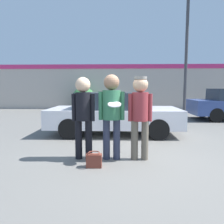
{
  "coord_description": "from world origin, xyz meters",
  "views": [
    {
      "loc": [
        -0.19,
        -4.67,
        1.55
      ],
      "look_at": [
        -0.37,
        0.17,
        1.0
      ],
      "focal_mm": 35.0,
      "sensor_mm": 36.0,
      "label": 1
    }
  ],
  "objects_px": {
    "handbag": "(94,160)",
    "street_lamp": "(193,35)",
    "shrub": "(84,99)",
    "person_right": "(140,110)",
    "person_middle_with_frisbee": "(112,108)",
    "person_left": "(83,111)",
    "parked_car_near": "(114,113)"
  },
  "relations": [
    {
      "from": "parked_car_near",
      "to": "handbag",
      "type": "bearing_deg",
      "value": -95.08
    },
    {
      "from": "person_right",
      "to": "person_middle_with_frisbee",
      "type": "bearing_deg",
      "value": 179.76
    },
    {
      "from": "person_left",
      "to": "person_right",
      "type": "relative_size",
      "value": 0.99
    },
    {
      "from": "person_left",
      "to": "parked_car_near",
      "type": "bearing_deg",
      "value": 78.05
    },
    {
      "from": "person_middle_with_frisbee",
      "to": "street_lamp",
      "type": "bearing_deg",
      "value": 55.22
    },
    {
      "from": "person_left",
      "to": "person_middle_with_frisbee",
      "type": "relative_size",
      "value": 0.97
    },
    {
      "from": "person_left",
      "to": "person_middle_with_frisbee",
      "type": "xyz_separation_m",
      "value": [
        0.6,
        0.0,
        0.06
      ]
    },
    {
      "from": "person_middle_with_frisbee",
      "to": "parked_car_near",
      "type": "xyz_separation_m",
      "value": [
        -0.04,
        2.66,
        -0.41
      ]
    },
    {
      "from": "person_right",
      "to": "parked_car_near",
      "type": "bearing_deg",
      "value": 103.58
    },
    {
      "from": "person_left",
      "to": "parked_car_near",
      "type": "xyz_separation_m",
      "value": [
        0.56,
        2.66,
        -0.35
      ]
    },
    {
      "from": "street_lamp",
      "to": "person_right",
      "type": "bearing_deg",
      "value": -119.06
    },
    {
      "from": "street_lamp",
      "to": "person_middle_with_frisbee",
      "type": "bearing_deg",
      "value": -124.78
    },
    {
      "from": "person_left",
      "to": "parked_car_near",
      "type": "height_order",
      "value": "person_left"
    },
    {
      "from": "person_left",
      "to": "person_middle_with_frisbee",
      "type": "height_order",
      "value": "person_middle_with_frisbee"
    },
    {
      "from": "person_middle_with_frisbee",
      "to": "person_left",
      "type": "bearing_deg",
      "value": -179.97
    },
    {
      "from": "person_middle_with_frisbee",
      "to": "parked_car_near",
      "type": "relative_size",
      "value": 0.42
    },
    {
      "from": "person_right",
      "to": "handbag",
      "type": "bearing_deg",
      "value": -151.56
    },
    {
      "from": "handbag",
      "to": "street_lamp",
      "type": "bearing_deg",
      "value": 55.44
    },
    {
      "from": "person_middle_with_frisbee",
      "to": "person_right",
      "type": "bearing_deg",
      "value": -0.24
    },
    {
      "from": "person_right",
      "to": "shrub",
      "type": "bearing_deg",
      "value": 105.97
    },
    {
      "from": "street_lamp",
      "to": "shrub",
      "type": "relative_size",
      "value": 3.74
    },
    {
      "from": "shrub",
      "to": "handbag",
      "type": "relative_size",
      "value": 5.24
    },
    {
      "from": "person_middle_with_frisbee",
      "to": "handbag",
      "type": "relative_size",
      "value": 6.05
    },
    {
      "from": "handbag",
      "to": "parked_car_near",
      "type": "bearing_deg",
      "value": 84.92
    },
    {
      "from": "parked_car_near",
      "to": "street_lamp",
      "type": "relative_size",
      "value": 0.73
    },
    {
      "from": "person_right",
      "to": "street_lamp",
      "type": "relative_size",
      "value": 0.3
    },
    {
      "from": "person_left",
      "to": "handbag",
      "type": "relative_size",
      "value": 5.87
    },
    {
      "from": "person_right",
      "to": "handbag",
      "type": "relative_size",
      "value": 5.91
    },
    {
      "from": "person_left",
      "to": "shrub",
      "type": "distance_m",
      "value": 10.28
    },
    {
      "from": "person_middle_with_frisbee",
      "to": "shrub",
      "type": "xyz_separation_m",
      "value": [
        -2.3,
        10.13,
        -0.32
      ]
    },
    {
      "from": "parked_car_near",
      "to": "person_right",
      "type": "bearing_deg",
      "value": -76.42
    },
    {
      "from": "person_right",
      "to": "street_lamp",
      "type": "bearing_deg",
      "value": 60.94
    }
  ]
}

